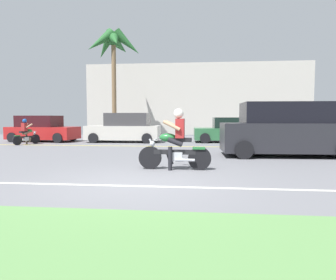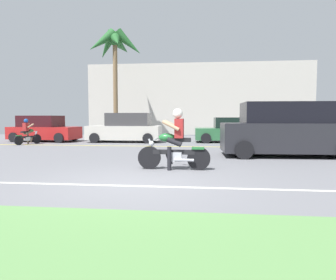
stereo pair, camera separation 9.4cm
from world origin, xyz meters
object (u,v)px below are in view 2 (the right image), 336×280
at_px(suv_nearby, 288,130).
at_px(parked_car_2, 232,131).
at_px(palm_tree_0, 115,47).
at_px(motorcyclist_distant, 28,134).
at_px(motorcyclist, 174,144).
at_px(parked_car_0, 44,129).
at_px(parked_car_1, 126,129).

bearing_deg(suv_nearby, parked_car_2, 102.65).
distance_m(parked_car_2, palm_tree_0, 10.38).
height_order(parked_car_2, motorcyclist_distant, parked_car_2).
distance_m(motorcyclist, parked_car_0, 12.66).
distance_m(suv_nearby, motorcyclist_distant, 12.87).
bearing_deg(motorcyclist_distant, suv_nearby, -16.84).
relative_size(suv_nearby, motorcyclist_distant, 3.21).
relative_size(motorcyclist, motorcyclist_distant, 1.30).
height_order(parked_car_1, parked_car_2, parked_car_1).
xyz_separation_m(motorcyclist, palm_tree_0, (-5.49, 13.48, 5.65)).
bearing_deg(suv_nearby, motorcyclist, -138.00).
relative_size(suv_nearby, parked_car_2, 1.17).
relative_size(motorcyclist, palm_tree_0, 0.26).
bearing_deg(parked_car_2, palm_tree_0, 155.19).
distance_m(suv_nearby, parked_car_2, 6.56).
height_order(parked_car_2, palm_tree_0, palm_tree_0).
height_order(motorcyclist, parked_car_1, parked_car_1).
height_order(parked_car_0, parked_car_1, parked_car_1).
xyz_separation_m(parked_car_0, motorcyclist_distant, (0.19, -2.04, -0.14)).
bearing_deg(motorcyclist, palm_tree_0, 112.17).
bearing_deg(parked_car_1, motorcyclist_distant, -156.21).
height_order(suv_nearby, parked_car_2, suv_nearby).
relative_size(parked_car_1, parked_car_2, 1.01).
distance_m(parked_car_1, palm_tree_0, 7.21).
height_order(parked_car_0, parked_car_2, parked_car_0).
height_order(parked_car_0, palm_tree_0, palm_tree_0).
height_order(motorcyclist, suv_nearby, suv_nearby).
distance_m(motorcyclist, palm_tree_0, 15.62).
distance_m(suv_nearby, parked_car_0, 13.78).
relative_size(suv_nearby, parked_car_1, 1.16).
height_order(palm_tree_0, motorcyclist_distant, palm_tree_0).
distance_m(palm_tree_0, motorcyclist_distant, 9.07).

